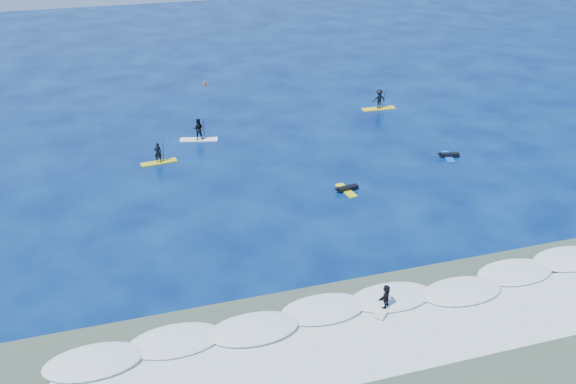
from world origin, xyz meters
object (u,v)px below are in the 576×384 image
object	(u,v)px
sup_paddler_left	(158,156)
prone_paddler_near	(346,189)
prone_paddler_far	(448,155)
sup_paddler_center	(198,131)
wave_surfer	(386,298)
sup_paddler_right	(379,100)
marker_buoy	(204,83)

from	to	relation	value
sup_paddler_left	prone_paddler_near	world-z (taller)	sup_paddler_left
sup_paddler_left	prone_paddler_far	bearing A→B (deg)	-20.59
sup_paddler_center	wave_surfer	world-z (taller)	sup_paddler_center
sup_paddler_left	prone_paddler_far	world-z (taller)	sup_paddler_left
sup_paddler_left	prone_paddler_near	size ratio (longest dim) A/B	1.23
prone_paddler_near	wave_surfer	size ratio (longest dim) A/B	1.29
sup_paddler_center	sup_paddler_right	size ratio (longest dim) A/B	1.02
sup_paddler_left	sup_paddler_right	xyz separation A→B (m)	(22.29, 6.55, 0.27)
sup_paddler_center	marker_buoy	distance (m)	15.49
sup_paddler_right	wave_surfer	xyz separation A→B (m)	(-12.95, -29.51, -0.07)
sup_paddler_left	sup_paddler_right	size ratio (longest dim) A/B	0.89
sup_paddler_right	marker_buoy	xyz separation A→B (m)	(-15.03, 12.42, -0.63)
sup_paddler_right	wave_surfer	distance (m)	32.22
sup_paddler_center	sup_paddler_right	world-z (taller)	sup_paddler_right
sup_paddler_left	sup_paddler_right	bearing A→B (deg)	10.12
sup_paddler_right	prone_paddler_near	bearing A→B (deg)	-119.53
wave_surfer	marker_buoy	world-z (taller)	wave_surfer
sup_paddler_left	marker_buoy	bearing A→B (deg)	62.81
sup_paddler_center	prone_paddler_far	size ratio (longest dim) A/B	1.45
prone_paddler_near	marker_buoy	size ratio (longest dim) A/B	3.93
sup_paddler_left	marker_buoy	world-z (taller)	sup_paddler_left
prone_paddler_near	wave_surfer	xyz separation A→B (m)	(-3.29, -13.86, 0.66)
sup_paddler_left	prone_paddler_far	xyz separation A→B (m)	(22.94, -5.86, -0.47)
prone_paddler_near	sup_paddler_center	bearing A→B (deg)	26.60
sup_paddler_right	marker_buoy	distance (m)	19.51
sup_paddler_center	wave_surfer	size ratio (longest dim) A/B	1.81
sup_paddler_left	marker_buoy	xyz separation A→B (m)	(7.25, 18.97, -0.37)
sup_paddler_left	wave_surfer	bearing A→B (deg)	-74.13
sup_paddler_right	prone_paddler_far	size ratio (longest dim) A/B	1.42
prone_paddler_near	marker_buoy	bearing A→B (deg)	3.61
sup_paddler_center	sup_paddler_left	bearing A→B (deg)	-121.54
sup_paddler_left	wave_surfer	xyz separation A→B (m)	(9.34, -22.95, 0.20)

